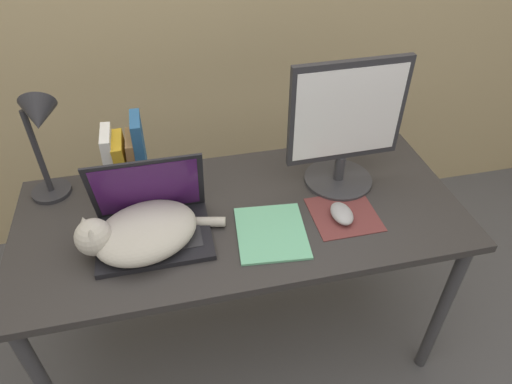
# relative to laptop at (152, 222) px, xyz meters

# --- Properties ---
(desk) EXTENTS (1.44, 0.64, 0.72)m
(desk) POSITION_rel_laptop_xyz_m (0.28, 0.04, -0.12)
(desk) COLOR #2D2B2B
(desk) RESTS_ON ground_plane
(laptop) EXTENTS (0.34, 0.25, 0.26)m
(laptop) POSITION_rel_laptop_xyz_m (0.00, 0.00, 0.00)
(laptop) COLOR black
(laptop) RESTS_ON desk
(cat) EXTENTS (0.44, 0.34, 0.14)m
(cat) POSITION_rel_laptop_xyz_m (-0.04, -0.04, 0.01)
(cat) COLOR #B2ADA3
(cat) RESTS_ON desk
(external_monitor) EXTENTS (0.39, 0.24, 0.45)m
(external_monitor) POSITION_rel_laptop_xyz_m (0.65, 0.13, 0.17)
(external_monitor) COLOR #333338
(external_monitor) RESTS_ON desk
(mousepad) EXTENTS (0.21, 0.20, 0.00)m
(mousepad) POSITION_rel_laptop_xyz_m (0.60, -0.05, -0.05)
(mousepad) COLOR brown
(mousepad) RESTS_ON desk
(computer_mouse) EXTENTS (0.07, 0.11, 0.03)m
(computer_mouse) POSITION_rel_laptop_xyz_m (0.59, -0.06, -0.03)
(computer_mouse) COLOR #99999E
(computer_mouse) RESTS_ON mousepad
(book_row) EXTENTS (0.14, 0.14, 0.25)m
(book_row) POSITION_rel_laptop_xyz_m (-0.07, 0.28, 0.06)
(book_row) COLOR white
(book_row) RESTS_ON desk
(desk_lamp) EXTENTS (0.17, 0.17, 0.39)m
(desk_lamp) POSITION_rel_laptop_xyz_m (-0.29, 0.25, 0.21)
(desk_lamp) COLOR #28282D
(desk_lamp) RESTS_ON desk
(notepad) EXTENTS (0.23, 0.26, 0.01)m
(notepad) POSITION_rel_laptop_xyz_m (0.35, -0.08, -0.04)
(notepad) COLOR #6BBC93
(notepad) RESTS_ON desk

